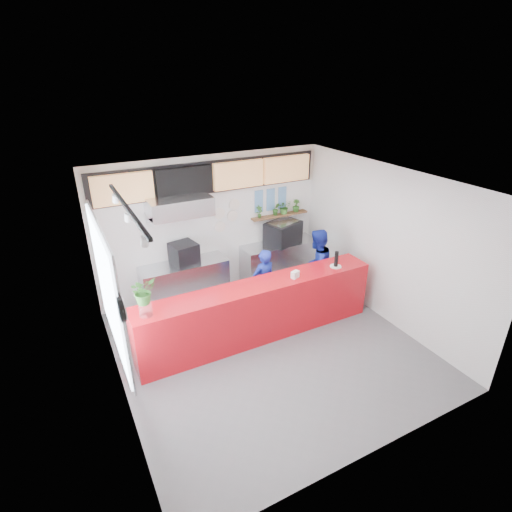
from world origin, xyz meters
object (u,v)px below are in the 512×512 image
object	(u,v)px
staff_center	(264,283)
staff_right	(316,266)
panini_oven	(184,254)
pepper_mill	(336,259)
espresso_machine	(283,233)
service_counter	(259,311)

from	to	relation	value
staff_center	staff_right	distance (m)	1.22
panini_oven	staff_right	bearing A→B (deg)	-37.27
staff_right	panini_oven	bearing A→B (deg)	-43.61
pepper_mill	espresso_machine	bearing A→B (deg)	91.34
espresso_machine	staff_center	xyz separation A→B (m)	(-1.13, -1.17, -0.44)
panini_oven	staff_center	xyz separation A→B (m)	(1.21, -1.17, -0.41)
staff_right	pepper_mill	world-z (taller)	staff_right
panini_oven	staff_center	bearing A→B (deg)	-54.37
espresso_machine	staff_center	world-z (taller)	staff_center
panini_oven	staff_right	xyz separation A→B (m)	(2.42, -1.22, -0.31)
service_counter	staff_center	world-z (taller)	staff_center
service_counter	staff_right	xyz separation A→B (m)	(1.65, 0.58, 0.26)
service_counter	espresso_machine	bearing A→B (deg)	48.79
panini_oven	staff_right	distance (m)	2.73
service_counter	staff_center	size ratio (longest dim) A/B	3.19
staff_center	pepper_mill	size ratio (longest dim) A/B	4.72
pepper_mill	service_counter	bearing A→B (deg)	177.33
service_counter	staff_right	size ratio (longest dim) A/B	2.79
panini_oven	pepper_mill	distance (m)	3.04
staff_center	staff_right	world-z (taller)	staff_right
panini_oven	espresso_machine	size ratio (longest dim) A/B	0.63
espresso_machine	pepper_mill	bearing A→B (deg)	-108.27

